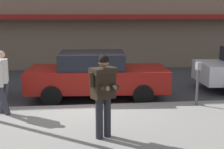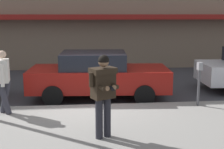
# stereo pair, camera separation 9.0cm
# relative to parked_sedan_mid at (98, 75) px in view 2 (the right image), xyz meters

# --- Properties ---
(ground_plane) EXTENTS (80.00, 80.00, 0.00)m
(ground_plane) POSITION_rel_parked_sedan_mid_xyz_m (-0.35, -0.97, -0.79)
(ground_plane) COLOR #3D3D42
(sidewalk) EXTENTS (32.00, 5.30, 0.14)m
(sidewalk) POSITION_rel_parked_sedan_mid_xyz_m (0.65, -3.82, -0.72)
(sidewalk) COLOR gray
(sidewalk) RESTS_ON ground
(curb_paint_line) EXTENTS (28.00, 0.12, 0.01)m
(curb_paint_line) POSITION_rel_parked_sedan_mid_xyz_m (0.65, -0.92, -0.79)
(curb_paint_line) COLOR silver
(curb_paint_line) RESTS_ON ground
(parked_sedan_mid) EXTENTS (4.61, 2.15, 1.54)m
(parked_sedan_mid) POSITION_rel_parked_sedan_mid_xyz_m (0.00, 0.00, 0.00)
(parked_sedan_mid) COLOR maroon
(parked_sedan_mid) RESTS_ON ground
(man_texting_on_phone) EXTENTS (0.63, 0.65, 1.81)m
(man_texting_on_phone) POSITION_rel_parked_sedan_mid_xyz_m (-0.07, -3.70, 0.46)
(man_texting_on_phone) COLOR #23232B
(man_texting_on_phone) RESTS_ON sidewalk
(pedestrian_in_light_coat) EXTENTS (0.36, 0.60, 1.70)m
(pedestrian_in_light_coat) POSITION_rel_parked_sedan_mid_xyz_m (-2.57, -1.79, 0.32)
(pedestrian_in_light_coat) COLOR #33333D
(pedestrian_in_light_coat) RESTS_ON sidewalk
(parking_meter) EXTENTS (0.12, 0.18, 1.27)m
(parking_meter) POSITION_rel_parked_sedan_mid_xyz_m (2.83, -1.57, 0.18)
(parking_meter) COLOR #4C4C51
(parking_meter) RESTS_ON sidewalk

